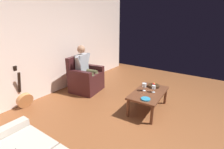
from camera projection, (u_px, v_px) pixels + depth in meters
ground_plane at (159, 123)px, 3.15m from camera, size 6.91×6.91×0.00m
wall_back at (55, 40)px, 4.29m from camera, size 6.16×0.06×2.76m
armchair at (85, 79)px, 4.53m from camera, size 0.87×0.82×0.97m
person_seated at (86, 67)px, 4.41m from camera, size 0.63×0.59×1.26m
coffee_table at (149, 94)px, 3.53m from camera, size 1.08×0.65×0.43m
guitar at (24, 99)px, 3.67m from camera, size 0.35×0.31×0.96m
wine_glass_near at (144, 85)px, 3.53m from camera, size 0.09×0.09×0.17m
wine_glass_far at (154, 88)px, 3.46m from camera, size 0.08×0.08×0.15m
fruit_bowl at (154, 86)px, 3.76m from camera, size 0.26×0.26×0.11m
decorative_dish at (146, 99)px, 3.17m from camera, size 0.18×0.18×0.02m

